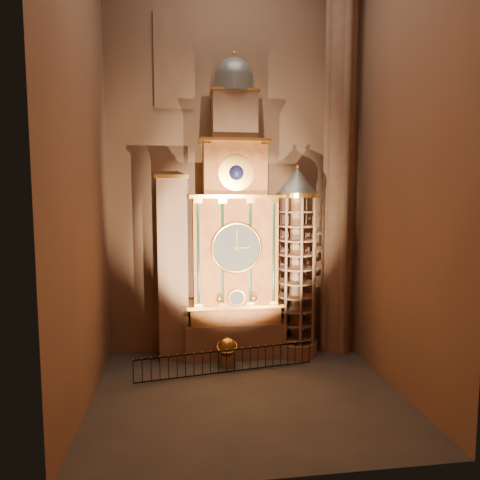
{
  "coord_description": "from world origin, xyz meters",
  "views": [
    {
      "loc": [
        -2.84,
        -18.62,
        9.06
      ],
      "look_at": [
        0.06,
        3.0,
        6.82
      ],
      "focal_mm": 32.0,
      "sensor_mm": 36.0,
      "label": 1
    }
  ],
  "objects": [
    {
      "name": "wall_back",
      "position": [
        0.0,
        6.0,
        11.0
      ],
      "size": [
        22.0,
        0.0,
        22.0
      ],
      "primitive_type": "plane",
      "rotation": [
        1.57,
        0.0,
        0.0
      ],
      "color": "#90644D",
      "rests_on": "floor"
    },
    {
      "name": "wall_left",
      "position": [
        -7.0,
        0.0,
        11.0
      ],
      "size": [
        0.0,
        22.0,
        22.0
      ],
      "primitive_type": "plane",
      "rotation": [
        1.57,
        0.0,
        1.57
      ],
      "color": "#90644D",
      "rests_on": "floor"
    },
    {
      "name": "floor",
      "position": [
        0.0,
        0.0,
        0.0
      ],
      "size": [
        14.0,
        14.0,
        0.0
      ],
      "primitive_type": "plane",
      "color": "#383330",
      "rests_on": "ground"
    },
    {
      "name": "portrait_tower",
      "position": [
        -3.4,
        4.98,
        5.15
      ],
      "size": [
        1.8,
        1.6,
        10.2
      ],
      "color": "#8C634C",
      "rests_on": "floor"
    },
    {
      "name": "stained_glass_window",
      "position": [
        -3.2,
        5.92,
        16.5
      ],
      "size": [
        2.2,
        0.14,
        5.2
      ],
      "color": "navy",
      "rests_on": "wall_back"
    },
    {
      "name": "stair_turret",
      "position": [
        3.5,
        4.7,
        5.27
      ],
      "size": [
        2.5,
        2.5,
        10.8
      ],
      "color": "#8C634C",
      "rests_on": "floor"
    },
    {
      "name": "gothic_pier",
      "position": [
        6.1,
        5.0,
        11.0
      ],
      "size": [
        2.04,
        2.04,
        22.0
      ],
      "color": "#8C634C",
      "rests_on": "floor"
    },
    {
      "name": "astronomical_clock",
      "position": [
        0.0,
        4.96,
        6.68
      ],
      "size": [
        5.6,
        2.41,
        16.7
      ],
      "color": "#8C634C",
      "rests_on": "floor"
    },
    {
      "name": "wall_right",
      "position": [
        7.0,
        0.0,
        11.0
      ],
      "size": [
        0.0,
        22.0,
        22.0
      ],
      "primitive_type": "plane",
      "rotation": [
        1.57,
        0.0,
        -1.57
      ],
      "color": "#90644D",
      "rests_on": "floor"
    },
    {
      "name": "celestial_globe",
      "position": [
        -0.61,
        3.24,
        0.96
      ],
      "size": [
        1.16,
        1.1,
        1.6
      ],
      "color": "#8C634C",
      "rests_on": "floor"
    },
    {
      "name": "iron_railing",
      "position": [
        -0.72,
        2.36,
        0.65
      ],
      "size": [
        9.18,
        1.5,
        1.2
      ],
      "color": "black",
      "rests_on": "floor"
    }
  ]
}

